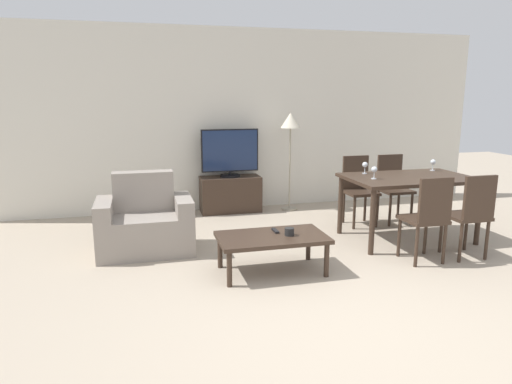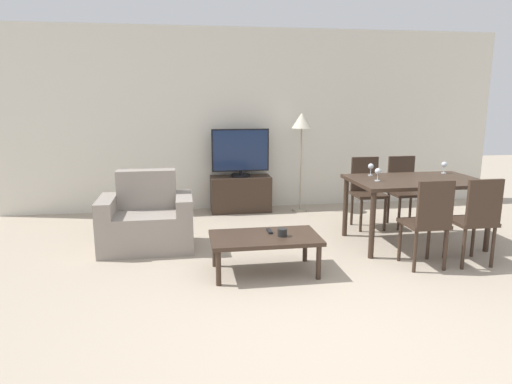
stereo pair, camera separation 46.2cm
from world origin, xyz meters
name	(u,v)px [view 2 (the right image)]	position (x,y,z in m)	size (l,w,h in m)	color
ground_plane	(340,326)	(0.00, 0.00, 0.00)	(18.00, 18.00, 0.00)	tan
wall_back	(257,120)	(0.00, 3.90, 1.35)	(7.67, 0.06, 2.70)	silver
armchair	(147,221)	(-1.57, 2.10, 0.31)	(1.03, 0.67, 0.88)	gray
tv_stand	(241,194)	(-0.29, 3.63, 0.27)	(0.89, 0.39, 0.53)	#38281E
tv	(240,153)	(-0.29, 3.63, 0.89)	(0.85, 0.30, 0.71)	black
coffee_table	(265,240)	(-0.37, 1.15, 0.34)	(1.06, 0.60, 0.38)	#38281E
dining_table	(415,186)	(1.51, 1.78, 0.69)	(1.49, 0.94, 0.77)	#38281E
dining_chair_near	(428,219)	(1.25, 1.00, 0.52)	(0.40, 0.40, 0.92)	#38281E
dining_chair_far	(404,187)	(1.77, 2.56, 0.52)	(0.40, 0.40, 0.92)	#38281E
dining_chair_near_right	(476,217)	(1.77, 1.00, 0.52)	(0.40, 0.40, 0.92)	#38281E
dining_chair_far_left	(367,188)	(1.25, 2.56, 0.52)	(0.40, 0.40, 0.92)	#38281E
floor_lamp	(302,128)	(0.60, 3.52, 1.25)	(0.29, 0.29, 1.47)	gray
remote_primary	(269,231)	(-0.30, 1.27, 0.39)	(0.04, 0.15, 0.02)	black
cup_white_near	(282,232)	(-0.21, 1.11, 0.42)	(0.09, 0.09, 0.08)	black
wine_glass_left	(378,172)	(1.02, 1.74, 0.88)	(0.07, 0.07, 0.15)	silver
wine_glass_center	(371,167)	(1.09, 2.09, 0.88)	(0.07, 0.07, 0.15)	silver
wine_glass_right	(444,165)	(2.05, 2.09, 0.88)	(0.07, 0.07, 0.15)	silver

